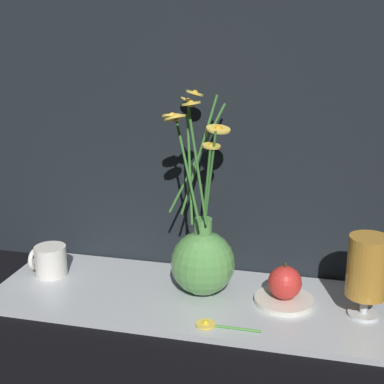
# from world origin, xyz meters

# --- Properties ---
(ground_plane) EXTENTS (6.00, 6.00, 0.00)m
(ground_plane) POSITION_xyz_m (0.00, 0.00, 0.00)
(ground_plane) COLOR black
(shelf) EXTENTS (0.80, 0.28, 0.01)m
(shelf) POSITION_xyz_m (0.00, 0.00, 0.01)
(shelf) COLOR #B2B7BC
(shelf) RESTS_ON ground_plane
(backdrop_wall) EXTENTS (1.30, 0.02, 1.10)m
(backdrop_wall) POSITION_xyz_m (0.00, 0.16, 0.55)
(backdrop_wall) COLOR black
(backdrop_wall) RESTS_ON ground_plane
(vase_with_flowers) EXTENTS (0.15, 0.21, 0.40)m
(vase_with_flowers) POSITION_xyz_m (0.02, 0.02, 0.09)
(vase_with_flowers) COLOR #59994C
(vase_with_flowers) RESTS_ON shelf
(yellow_mug) EXTENTS (0.08, 0.07, 0.07)m
(yellow_mug) POSITION_xyz_m (-0.32, 0.03, 0.04)
(yellow_mug) COLOR silver
(yellow_mug) RESTS_ON shelf
(tea_glass) EXTENTS (0.08, 0.08, 0.16)m
(tea_glass) POSITION_xyz_m (0.34, 0.00, 0.11)
(tea_glass) COLOR silver
(tea_glass) RESTS_ON shelf
(saucer_plate) EXTENTS (0.12, 0.12, 0.01)m
(saucer_plate) POSITION_xyz_m (0.19, 0.02, 0.02)
(saucer_plate) COLOR silver
(saucer_plate) RESTS_ON shelf
(orange_fruit) EXTENTS (0.07, 0.07, 0.07)m
(orange_fruit) POSITION_xyz_m (0.19, 0.02, 0.05)
(orange_fruit) COLOR red
(orange_fruit) RESTS_ON saucer_plate
(loose_daisy) EXTENTS (0.12, 0.04, 0.01)m
(loose_daisy) POSITION_xyz_m (0.07, -0.10, 0.02)
(loose_daisy) COLOR #4C8E3D
(loose_daisy) RESTS_ON shelf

